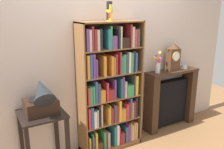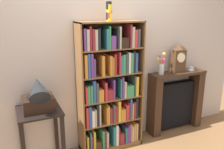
{
  "view_description": "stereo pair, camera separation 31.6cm",
  "coord_description": "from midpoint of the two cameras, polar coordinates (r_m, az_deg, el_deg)",
  "views": [
    {
      "loc": [
        -1.5,
        -2.52,
        1.91
      ],
      "look_at": [
        0.03,
        0.12,
        1.05
      ],
      "focal_mm": 38.31,
      "sensor_mm": 36.0,
      "label": 1
    },
    {
      "loc": [
        -1.22,
        -2.66,
        1.91
      ],
      "look_at": [
        0.03,
        0.12,
        1.05
      ],
      "focal_mm": 38.31,
      "sensor_mm": 36.0,
      "label": 2
    }
  ],
  "objects": [
    {
      "name": "mantel_clock",
      "position": [
        3.77,
        17.94,
        3.66
      ],
      "size": [
        0.2,
        0.13,
        0.43
      ],
      "color": "#472D1C",
      "rests_on": "fireplace_mantel"
    },
    {
      "name": "bookshelf",
      "position": [
        3.21,
        2.36,
        -4.26
      ],
      "size": [
        0.86,
        0.31,
        1.75
      ],
      "color": "brown",
      "rests_on": "ground"
    },
    {
      "name": "side_table_left",
      "position": [
        2.98,
        -13.79,
        -11.92
      ],
      "size": [
        0.5,
        0.49,
        0.76
      ],
      "color": "black",
      "rests_on": "ground"
    },
    {
      "name": "gramophone",
      "position": [
        2.77,
        -14.12,
        -5.17
      ],
      "size": [
        0.35,
        0.43,
        0.48
      ],
      "color": "black",
      "rests_on": "side_table_left"
    },
    {
      "name": "teacup_with_saucer",
      "position": [
        3.99,
        20.55,
        1.28
      ],
      "size": [
        0.12,
        0.11,
        0.06
      ],
      "color": "white",
      "rests_on": "fireplace_mantel"
    },
    {
      "name": "fireplace_mantel",
      "position": [
        3.99,
        17.02,
        -6.14
      ],
      "size": [
        0.92,
        0.25,
        0.96
      ],
      "color": "#382316",
      "rests_on": "ground"
    },
    {
      "name": "cup_stack",
      "position": [
        2.98,
        2.39,
        14.82
      ],
      "size": [
        0.07,
        0.07,
        0.23
      ],
      "color": "yellow",
      "rests_on": "bookshelf"
    },
    {
      "name": "flower_vase",
      "position": [
        3.6,
        14.26,
        2.11
      ],
      "size": [
        0.16,
        0.12,
        0.32
      ],
      "color": "silver",
      "rests_on": "fireplace_mantel"
    },
    {
      "name": "wall_back",
      "position": [
        3.3,
        2.52,
        5.04
      ],
      "size": [
        4.42,
        0.08,
        2.6
      ],
      "primitive_type": "cube",
      "color": "beige",
      "rests_on": "ground"
    }
  ]
}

